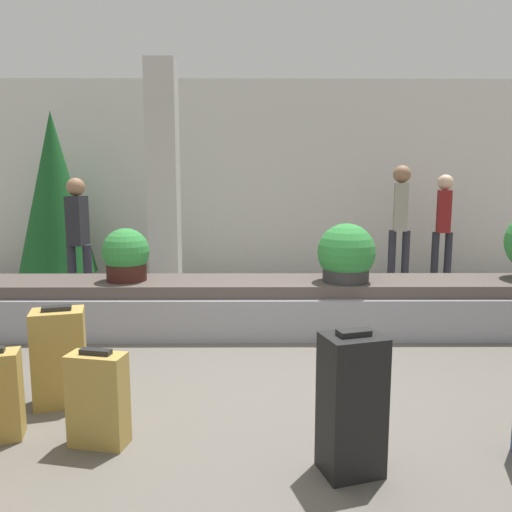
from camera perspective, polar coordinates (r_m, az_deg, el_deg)
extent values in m
plane|color=#59544C|center=(3.72, 0.17, -16.07)|extent=(18.00, 18.00, 0.00)
cube|color=silver|center=(8.39, -0.14, 8.81)|extent=(18.00, 0.06, 3.20)
cube|color=gray|center=(5.26, 0.00, -6.27)|extent=(8.70, 0.90, 0.42)
cube|color=#4C423D|center=(5.20, 0.00, -3.40)|extent=(8.35, 0.74, 0.12)
cube|color=beige|center=(7.22, -10.51, 8.74)|extent=(0.41, 0.41, 3.20)
cube|color=black|center=(2.80, 10.87, -16.35)|extent=(0.36, 0.32, 0.76)
cube|color=black|center=(2.66, 11.10, -8.60)|extent=(0.19, 0.13, 0.03)
cube|color=#A3843D|center=(3.79, -21.54, -10.74)|extent=(0.40, 0.33, 0.67)
cube|color=black|center=(3.69, -21.83, -5.56)|extent=(0.21, 0.14, 0.03)
cube|color=#A3843D|center=(3.18, -17.61, -15.40)|extent=(0.36, 0.22, 0.56)
cube|color=black|center=(3.08, -17.86, -10.38)|extent=(0.19, 0.09, 0.03)
cylinder|color=#2D2D2D|center=(5.16, 10.21, -2.11)|extent=(0.47, 0.47, 0.14)
sphere|color=#2D7F38|center=(5.13, 10.28, 0.44)|extent=(0.58, 0.58, 0.58)
cylinder|color=#381914|center=(5.30, -14.57, -1.82)|extent=(0.40, 0.40, 0.17)
sphere|color=#2D7F38|center=(5.27, -14.65, 0.51)|extent=(0.48, 0.48, 0.48)
cylinder|color=#282833|center=(7.52, 15.23, -0.41)|extent=(0.11, 0.11, 0.86)
cylinder|color=#282833|center=(7.57, 16.69, -0.40)|extent=(0.11, 0.11, 0.86)
cube|color=gray|center=(7.47, 16.20, 5.41)|extent=(0.24, 0.35, 0.68)
sphere|color=#936B4C|center=(7.46, 16.35, 8.96)|extent=(0.25, 0.25, 0.25)
cylinder|color=#282833|center=(8.06, 19.75, -0.24)|extent=(0.11, 0.11, 0.80)
cylinder|color=#282833|center=(8.13, 21.07, -0.24)|extent=(0.11, 0.11, 0.80)
cube|color=maroon|center=(8.03, 20.67, 4.80)|extent=(0.25, 0.35, 0.63)
sphere|color=beige|center=(8.01, 20.83, 7.87)|extent=(0.23, 0.23, 0.23)
cylinder|color=#282833|center=(6.72, -20.25, -2.04)|extent=(0.11, 0.11, 0.77)
cylinder|color=#282833|center=(6.65, -18.63, -2.06)|extent=(0.11, 0.11, 0.77)
cube|color=#232328|center=(6.60, -19.74, 3.83)|extent=(0.19, 0.33, 0.61)
sphere|color=#936B4C|center=(6.58, -19.92, 7.43)|extent=(0.22, 0.22, 0.22)
cylinder|color=#4C331E|center=(8.28, -21.53, -2.27)|extent=(0.16, 0.16, 0.18)
cone|color=#195623|center=(8.16, -22.02, 6.73)|extent=(1.14, 1.14, 2.42)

